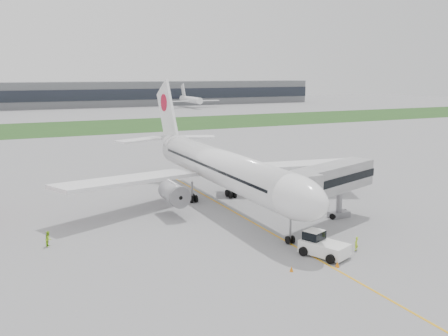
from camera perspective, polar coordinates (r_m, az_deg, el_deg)
name	(u,v)px	position (r m, az deg, el deg)	size (l,w,h in m)	color
ground	(232,211)	(69.76, 0.92, -4.91)	(600.00, 600.00, 0.00)	gray
apron_markings	(249,220)	(65.48, 2.84, -5.98)	(70.00, 70.00, 0.04)	orange
grass_strip	(84,127)	(183.75, -15.68, 4.51)	(600.00, 50.00, 0.02)	#21481B
terminal_building	(49,95)	(292.00, -19.36, 7.87)	(320.00, 22.30, 14.00)	slate
airliner	(218,165)	(72.78, -0.74, 0.33)	(48.13, 53.95, 17.88)	white
pushback_tug	(322,245)	(53.98, 11.09, -8.60)	(4.66, 5.54, 2.49)	white
jet_bridge	(326,181)	(63.14, 11.61, -1.45)	(16.16, 9.88, 7.74)	#AFAFB2
safety_cone_left	(291,269)	(49.60, 7.72, -11.36)	(0.39, 0.39, 0.53)	orange
safety_cone_right	(337,264)	(51.43, 12.83, -10.68)	(0.43, 0.43, 0.59)	orange
ground_crew_near	(356,244)	(56.32, 14.87, -8.34)	(0.56, 0.37, 1.54)	#BBEC27
ground_crew_far	(48,239)	(58.97, -19.43, -7.63)	(0.85, 0.66, 1.74)	#98D723
distant_aircraft_right	(191,108)	(279.29, -3.82, 6.90)	(32.82, 28.96, 12.55)	white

